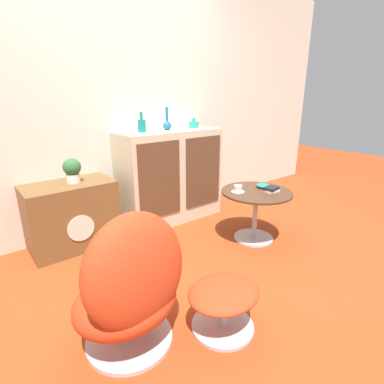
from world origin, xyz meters
name	(u,v)px	position (x,y,z in m)	size (l,w,h in m)	color
ground_plane	(216,281)	(0.00, 0.00, 0.00)	(12.00, 12.00, 0.00)	#9E3D19
wall_back	(117,96)	(0.00, 1.46, 1.30)	(6.40, 0.06, 2.60)	silver
sideboard	(170,176)	(0.42, 1.20, 0.48)	(1.09, 0.46, 0.97)	beige
tv_console	(72,215)	(-0.63, 1.21, 0.30)	(0.74, 0.43, 0.59)	brown
egg_chair	(132,287)	(-0.75, -0.15, 0.38)	(0.66, 0.62, 0.81)	#B7B7BC
ottoman	(224,298)	(-0.29, -0.36, 0.20)	(0.44, 0.37, 0.29)	#B7B7BC
coffee_table	(256,206)	(0.75, 0.28, 0.34)	(0.64, 0.64, 0.48)	#B7B7BC
vase_leftmost	(142,125)	(0.11, 1.20, 1.03)	(0.08, 0.08, 0.19)	#147A75
vase_inner_left	(167,124)	(0.41, 1.20, 1.03)	(0.09, 0.09, 0.23)	#196699
vase_inner_right	(194,124)	(0.75, 1.20, 1.00)	(0.11, 0.11, 0.11)	teal
potted_plant	(72,169)	(-0.57, 1.21, 0.71)	(0.15, 0.15, 0.21)	silver
teacup	(238,189)	(0.59, 0.37, 0.50)	(0.12, 0.12, 0.06)	silver
book_stack	(271,189)	(0.83, 0.19, 0.50)	(0.14, 0.11, 0.04)	beige
bowl	(263,185)	(0.88, 0.32, 0.50)	(0.13, 0.13, 0.04)	#1E7A70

